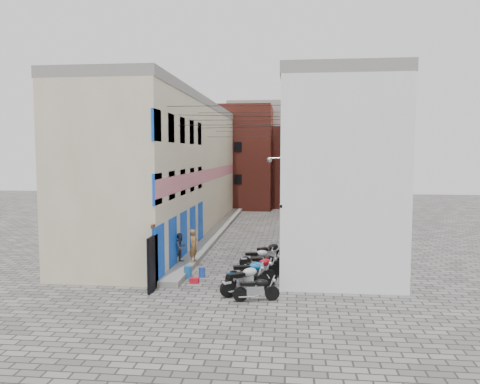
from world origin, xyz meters
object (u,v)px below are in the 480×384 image
(motorcycle_a, at_px, (256,288))
(motorcycle_d, at_px, (261,267))
(motorcycle_b, at_px, (245,279))
(water_jug_near, at_px, (188,272))
(motorcycle_g, at_px, (270,252))
(motorcycle_c, at_px, (251,272))
(red_crate, at_px, (194,280))
(water_jug_far, at_px, (202,272))
(person_a, at_px, (194,246))
(person_b, at_px, (180,248))
(motorcycle_e, at_px, (265,262))
(motorcycle_f, at_px, (258,257))

(motorcycle_a, bearing_deg, motorcycle_d, 166.92)
(motorcycle_b, xyz_separation_m, water_jug_near, (-2.72, 2.07, -0.36))
(motorcycle_g, xyz_separation_m, water_jug_near, (-3.45, -3.08, -0.32))
(motorcycle_c, xyz_separation_m, motorcycle_g, (0.58, 4.07, -0.03))
(motorcycle_g, xyz_separation_m, red_crate, (-3.00, -3.84, -0.48))
(motorcycle_c, distance_m, red_crate, 2.48)
(red_crate, bearing_deg, water_jug_far, 81.67)
(person_a, xyz_separation_m, person_b, (-0.63, -0.09, -0.08))
(motorcycle_a, height_order, water_jug_far, motorcycle_a)
(motorcycle_e, bearing_deg, motorcycle_d, -19.45)
(motorcycle_e, height_order, person_b, person_b)
(motorcycle_c, xyz_separation_m, motorcycle_e, (0.42, 2.20, -0.12))
(person_a, bearing_deg, motorcycle_b, -128.55)
(person_b, bearing_deg, motorcycle_f, -56.13)
(person_b, relative_size, red_crate, 3.87)
(person_b, bearing_deg, motorcycle_e, -69.29)
(motorcycle_c, xyz_separation_m, person_b, (-3.65, 2.89, 0.33))
(motorcycle_a, bearing_deg, motorcycle_c, 177.64)
(motorcycle_b, xyz_separation_m, motorcycle_d, (0.51, 2.05, -0.06))
(water_jug_far, bearing_deg, person_b, 128.98)
(water_jug_near, xyz_separation_m, red_crate, (0.45, -0.76, -0.15))
(red_crate, bearing_deg, person_b, 114.84)
(motorcycle_e, distance_m, motorcycle_f, 0.99)
(motorcycle_c, bearing_deg, motorcycle_e, 155.04)
(motorcycle_e, height_order, person_a, person_a)
(motorcycle_e, relative_size, red_crate, 4.77)
(motorcycle_g, relative_size, red_crate, 5.61)
(motorcycle_d, distance_m, motorcycle_g, 3.11)
(motorcycle_a, bearing_deg, motorcycle_b, -160.17)
(motorcycle_d, distance_m, person_b, 4.45)
(motorcycle_c, bearing_deg, water_jug_far, -131.73)
(motorcycle_d, distance_m, person_a, 3.95)
(motorcycle_d, xyz_separation_m, motorcycle_f, (-0.28, 2.15, -0.04))
(person_b, bearing_deg, motorcycle_c, -98.08)
(water_jug_near, bearing_deg, water_jug_far, 19.08)
(motorcycle_a, height_order, motorcycle_g, motorcycle_g)
(motorcycle_b, height_order, water_jug_far, motorcycle_b)
(motorcycle_g, bearing_deg, motorcycle_a, -42.35)
(water_jug_near, bearing_deg, motorcycle_c, -19.03)
(motorcycle_c, relative_size, motorcycle_d, 1.10)
(motorcycle_a, relative_size, motorcycle_f, 0.96)
(motorcycle_c, xyz_separation_m, water_jug_near, (-2.87, 0.99, -0.36))
(motorcycle_d, distance_m, motorcycle_e, 1.23)
(motorcycle_e, xyz_separation_m, water_jug_far, (-2.70, -1.01, -0.28))
(water_jug_near, height_order, red_crate, water_jug_near)
(motorcycle_d, bearing_deg, red_crate, -112.76)
(motorcycle_f, bearing_deg, red_crate, -56.13)
(person_a, bearing_deg, red_crate, -151.42)
(motorcycle_f, relative_size, red_crate, 5.01)
(person_b, distance_m, water_jug_far, 2.30)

